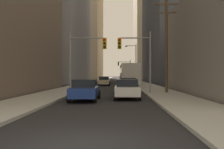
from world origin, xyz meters
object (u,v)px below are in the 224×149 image
sedan_white (127,89)px  sedan_beige (104,81)px  traffic_signal_near_right (136,52)px  traffic_signal_near_left (86,52)px  sedan_navy (128,85)px  sedan_black (123,79)px  city_bus (129,74)px  sedan_blue (85,90)px  traffic_signal_far_right (125,67)px

sedan_white → sedan_beige: size_ratio=0.99×
traffic_signal_near_right → traffic_signal_near_left: bearing=180.0°
traffic_signal_near_right → sedan_navy: bearing=112.9°
sedan_white → sedan_navy: size_ratio=1.00×
sedan_white → sedan_black: size_ratio=0.99×
sedan_black → traffic_signal_near_left: 27.22m
city_bus → sedan_blue: (-3.88, -19.72, -1.16)m
sedan_beige → traffic_signal_near_right: bearing=-75.0°
sedan_white → traffic_signal_far_right: (0.82, 46.74, 3.27)m
sedan_white → traffic_signal_near_left: bearing=131.5°
sedan_beige → traffic_signal_far_right: 27.15m
sedan_black → traffic_signal_far_right: size_ratio=0.71×
sedan_blue → traffic_signal_near_right: traffic_signal_near_right is taller
traffic_signal_near_left → traffic_signal_near_right: bearing=-0.0°
sedan_beige → traffic_signal_near_right: traffic_signal_near_right is taller
sedan_white → sedan_blue: 3.33m
traffic_signal_near_left → traffic_signal_far_right: (4.67, 42.39, 0.00)m
sedan_navy → city_bus: bearing=87.3°
city_bus → sedan_navy: bearing=-92.7°
sedan_navy → traffic_signal_far_right: size_ratio=0.70×
sedan_beige → sedan_navy: bearing=-76.1°
traffic_signal_far_right → sedan_white: bearing=-91.0°
sedan_blue → traffic_signal_far_right: size_ratio=0.71×
sedan_beige → traffic_signal_near_left: 16.09m
sedan_navy → traffic_signal_near_right: 3.79m
sedan_navy → traffic_signal_far_right: bearing=89.2°
sedan_beige → traffic_signal_far_right: bearing=81.4°
traffic_signal_near_right → city_bus: bearing=90.7°
traffic_signal_far_right → city_bus: bearing=-90.0°
city_bus → sedan_white: size_ratio=2.75×
sedan_beige → traffic_signal_far_right: (4.01, 26.65, 3.27)m
city_bus → sedan_beige: city_bus is taller
sedan_blue → traffic_signal_near_left: (-0.82, 5.73, 3.27)m
city_bus → sedan_white: (-0.84, -18.34, -1.16)m
sedan_white → sedan_black: 31.08m
traffic_signal_near_right → traffic_signal_far_right: same height
city_bus → traffic_signal_near_right: (0.18, -13.99, 2.09)m
traffic_signal_near_right → traffic_signal_far_right: (-0.21, 42.39, 0.02)m
sedan_beige → city_bus: bearing=-23.4°
sedan_blue → traffic_signal_near_left: traffic_signal_near_left is taller
traffic_signal_far_right → traffic_signal_near_right: bearing=-89.7°
city_bus → sedan_blue: city_bus is taller
sedan_blue → sedan_black: size_ratio=1.00×
city_bus → sedan_black: 12.81m
sedan_white → traffic_signal_near_left: (-3.85, 4.35, 3.27)m
city_bus → traffic_signal_near_left: size_ratio=1.93×
sedan_black → traffic_signal_near_left: (-3.99, -26.73, 3.27)m
sedan_blue → sedan_white: bearing=24.4°
city_bus → traffic_signal_near_left: (-4.69, -13.99, 2.11)m
sedan_blue → traffic_signal_far_right: traffic_signal_far_right is taller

